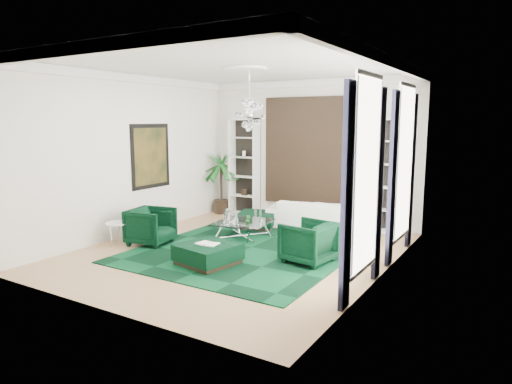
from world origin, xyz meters
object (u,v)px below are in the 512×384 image
Objects in this scene: ottoman_front at (208,254)px; armchair_right at (308,242)px; palm at (221,173)px; armchair_left at (151,226)px; ottoman_side at (257,220)px; coffee_table at (243,230)px; sofa at (315,214)px; side_table at (118,234)px.

armchair_right is at bearing 34.89° from ottoman_front.
armchair_left is at bearing -79.58° from palm.
ottoman_side is at bearing -36.31° from armchair_left.
ottoman_side is (-2.34, 1.98, -0.21)m from armchair_right.
armchair_right is 3.07m from ottoman_side.
armchair_left reaches higher than coffee_table.
palm is at bearing -117.30° from armchair_right.
sofa is 2.99m from armchair_right.
ottoman_side is 0.38× the size of palm.
armchair_right is at bearing 14.16° from side_table.
ottoman_side is (-1.25, -0.81, -0.15)m from sofa.
side_table reaches higher than ottoman_side.
armchair_right reaches higher than side_table.
ottoman_side is (-0.29, 1.12, -0.01)m from coffee_table.
armchair_left is 2.05m from ottoman_front.
armchair_right is 0.75× the size of coffee_table.
ottoman_side is at bearing 104.52° from coffee_table.
armchair_left is 0.73m from side_table.
armchair_left is 3.77m from palm.
armchair_right is at bearing -91.62° from armchair_left.
coffee_table is 1.16m from ottoman_side.
armchair_left is 0.99× the size of ottoman_side.
ottoman_front is 5.01m from palm.
armchair_right is 1.72× the size of side_table.
ottoman_front is at bearing 68.76° from sofa.
palm is at bearing 122.46° from ottoman_front.
palm is at bearing 134.80° from coffee_table.
side_table is at bearing -137.43° from coffee_table.
side_table is (-2.53, 0.07, 0.05)m from ottoman_front.
palm is (-0.67, 3.63, 0.79)m from armchair_left.
armchair_left and armchair_right have the same top height.
sofa is 4.87m from side_table.
armchair_right is 1.94m from ottoman_front.
side_table is at bearing -67.38° from armchair_right.
side_table is (-4.11, -1.04, -0.16)m from armchair_right.
armchair_left is at bearing -72.15° from armchair_right.
armchair_left reaches higher than side_table.
ottoman_side is at bearing -29.51° from palm.
ottoman_side is 0.90× the size of ottoman_front.
armchair_left is 0.75× the size of coffee_table.
coffee_table is at bearing 49.55° from sofa.
coffee_table is (-0.96, -1.93, -0.14)m from sofa.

